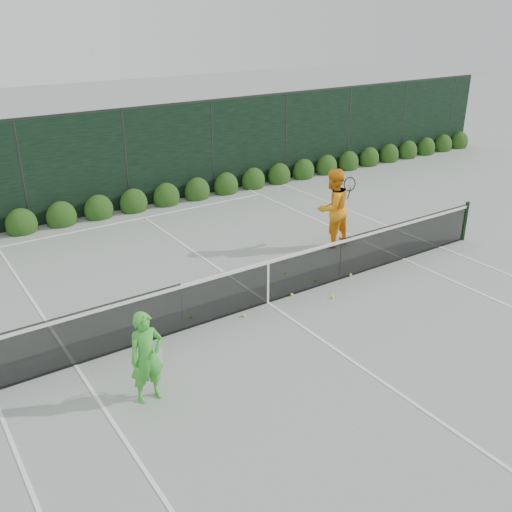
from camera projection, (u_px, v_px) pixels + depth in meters
ground at (268, 303)px, 12.07m from camera, size 80.00×80.00×0.00m
tennis_net at (267, 281)px, 11.85m from camera, size 12.90×0.10×1.07m
player_woman at (147, 357)px, 8.84m from camera, size 0.62×0.37×1.54m
player_man at (333, 208)px, 14.59m from camera, size 1.06×0.86×2.05m
court_lines at (268, 303)px, 12.07m from camera, size 11.03×23.83×0.01m
windscreen_fence at (363, 287)px, 9.40m from camera, size 32.00×21.07×3.06m
hedge_row at (134, 204)px, 17.41m from camera, size 31.66×0.65×0.94m
tennis_balls at (289, 292)px, 12.46m from camera, size 4.08×1.60×0.07m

